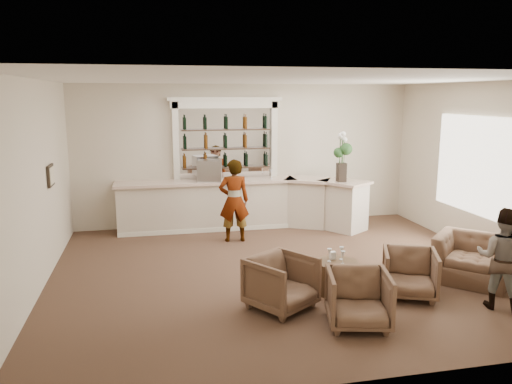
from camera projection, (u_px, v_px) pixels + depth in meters
ground at (285, 271)px, 8.77m from camera, size 8.00×8.00×0.00m
room_shell at (284, 135)px, 9.04m from camera, size 8.04×7.02×3.32m
bar_counter at (244, 204)px, 11.50m from camera, size 5.72×1.80×1.14m
back_bar_alcove at (226, 140)px, 11.55m from camera, size 2.64×0.25×3.00m
cocktail_table at (337, 277)px, 7.79m from camera, size 0.67×0.67×0.50m
sommelier at (234, 201)px, 10.44m from camera, size 0.66×0.45×1.75m
guest at (502, 259)px, 7.14m from camera, size 0.90×0.92×1.49m
armchair_left at (282, 283)px, 7.18m from camera, size 1.17×1.17×0.78m
armchair_center at (358, 299)px, 6.64m from camera, size 0.98×1.00×0.76m
armchair_right at (410, 273)px, 7.62m from camera, size 1.03×1.05×0.73m
armchair_far at (473, 259)px, 8.24m from camera, size 1.55×1.55×0.76m
espresso_machine at (210, 171)px, 11.20m from camera, size 0.61×0.54×0.47m
flower_vase at (342, 154)px, 11.05m from camera, size 0.29×0.29×1.11m
wine_glass_bar_left at (213, 176)px, 11.21m from camera, size 0.07×0.07×0.21m
wine_glass_bar_right at (271, 174)px, 11.53m from camera, size 0.07×0.07×0.21m
wine_glass_tbl_a at (329, 255)px, 7.73m from camera, size 0.07×0.07×0.21m
wine_glass_tbl_b at (341, 253)px, 7.82m from camera, size 0.07×0.07×0.21m
wine_glass_tbl_c at (343, 258)px, 7.61m from camera, size 0.07×0.07×0.21m
napkin_holder at (333, 255)px, 7.86m from camera, size 0.08×0.08×0.12m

